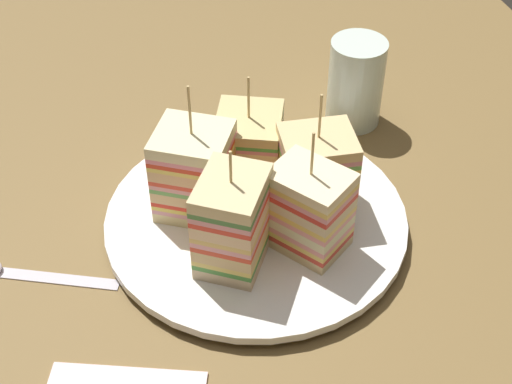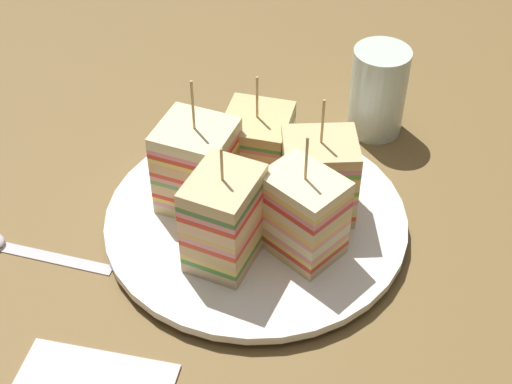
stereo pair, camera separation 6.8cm
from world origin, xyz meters
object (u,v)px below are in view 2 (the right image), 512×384
(sandwich_wedge_3, at_px, (257,147))
(chip_pile, at_px, (254,215))
(drinking_glass, at_px, (377,97))
(plate, at_px, (256,220))
(sandwich_wedge_0, at_px, (224,219))
(sandwich_wedge_2, at_px, (317,174))
(spoon, at_px, (8,246))
(sandwich_wedge_1, at_px, (303,214))
(sandwich_wedge_4, at_px, (198,166))

(sandwich_wedge_3, relative_size, chip_pile, 1.77)
(chip_pile, relative_size, drinking_glass, 0.67)
(plate, distance_m, sandwich_wedge_0, 0.08)
(sandwich_wedge_0, relative_size, sandwich_wedge_2, 0.97)
(sandwich_wedge_3, xyz_separation_m, spoon, (0.05, -0.24, -0.05))
(sandwich_wedge_2, xyz_separation_m, sandwich_wedge_3, (-0.05, -0.05, -0.00))
(sandwich_wedge_3, bearing_deg, sandwich_wedge_1, 36.02)
(chip_pile, distance_m, drinking_glass, 0.21)
(sandwich_wedge_1, relative_size, sandwich_wedge_3, 1.08)
(plate, xyz_separation_m, sandwich_wedge_3, (-0.06, 0.01, 0.04))
(sandwich_wedge_0, distance_m, spoon, 0.21)
(sandwich_wedge_0, height_order, drinking_glass, sandwich_wedge_0)
(sandwich_wedge_2, bearing_deg, drinking_glass, -119.92)
(plate, distance_m, sandwich_wedge_4, 0.08)
(sandwich_wedge_1, xyz_separation_m, sandwich_wedge_3, (-0.10, -0.03, -0.01))
(sandwich_wedge_3, relative_size, spoon, 0.86)
(plate, height_order, sandwich_wedge_1, sandwich_wedge_1)
(sandwich_wedge_3, bearing_deg, sandwich_wedge_2, 65.18)
(sandwich_wedge_1, bearing_deg, sandwich_wedge_4, 12.14)
(chip_pile, bearing_deg, sandwich_wedge_0, -38.52)
(sandwich_wedge_2, relative_size, sandwich_wedge_4, 0.92)
(chip_pile, relative_size, spoon, 0.48)
(sandwich_wedge_0, bearing_deg, drinking_glass, -13.10)
(plate, xyz_separation_m, sandwich_wedge_1, (0.05, 0.03, 0.05))
(spoon, bearing_deg, plate, -157.33)
(plate, distance_m, drinking_glass, 0.21)
(sandwich_wedge_4, xyz_separation_m, chip_pile, (0.03, 0.05, -0.04))
(sandwich_wedge_4, distance_m, drinking_glass, 0.23)
(sandwich_wedge_1, xyz_separation_m, spoon, (-0.05, -0.27, -0.05))
(spoon, distance_m, drinking_glass, 0.41)
(sandwich_wedge_0, bearing_deg, sandwich_wedge_1, -57.53)
(sandwich_wedge_2, height_order, drinking_glass, sandwich_wedge_2)
(plate, xyz_separation_m, sandwich_wedge_4, (-0.03, -0.05, 0.05))
(spoon, height_order, drinking_glass, drinking_glass)
(sandwich_wedge_3, bearing_deg, sandwich_wedge_0, -0.42)
(sandwich_wedge_0, height_order, sandwich_wedge_3, sandwich_wedge_0)
(sandwich_wedge_4, relative_size, drinking_glass, 1.39)
(plate, xyz_separation_m, spoon, (-0.01, -0.23, -0.01))
(chip_pile, height_order, drinking_glass, drinking_glass)
(sandwich_wedge_1, relative_size, spoon, 0.92)
(sandwich_wedge_2, bearing_deg, sandwich_wedge_4, -6.04)
(sandwich_wedge_1, distance_m, sandwich_wedge_2, 0.06)
(plate, height_order, sandwich_wedge_3, sandwich_wedge_3)
(sandwich_wedge_1, distance_m, spoon, 0.28)
(plate, xyz_separation_m, chip_pile, (0.01, -0.00, 0.01))
(plate, bearing_deg, drinking_glass, 131.80)
(sandwich_wedge_2, distance_m, sandwich_wedge_3, 0.07)
(sandwich_wedge_0, height_order, sandwich_wedge_4, sandwich_wedge_4)
(sandwich_wedge_4, relative_size, chip_pile, 2.09)
(sandwich_wedge_3, xyz_separation_m, drinking_glass, (-0.08, 0.14, -0.01))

